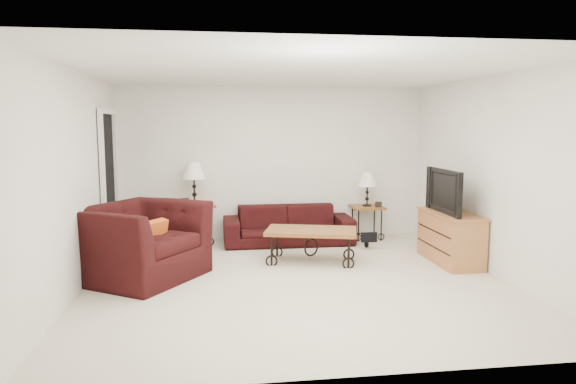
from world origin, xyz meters
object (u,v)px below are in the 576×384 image
at_px(coffee_table, 311,246).
at_px(backpack, 367,233).
at_px(lamp_right, 367,189).
at_px(armchair, 141,242).
at_px(side_table_right, 367,222).
at_px(television, 451,191).
at_px(tv_stand, 450,238).
at_px(lamp_left, 194,183).
at_px(side_table_left, 195,224).
at_px(sofa, 288,225).

relative_size(coffee_table, backpack, 2.63).
xyz_separation_m(lamp_right, armchair, (-3.40, -1.83, -0.37)).
relative_size(side_table_right, television, 0.53).
distance_m(armchair, tv_stand, 4.11).
height_order(tv_stand, backpack, tv_stand).
bearing_deg(lamp_left, lamp_right, 0.00).
bearing_deg(television, lamp_left, -115.14).
distance_m(lamp_left, tv_stand, 3.92).
height_order(side_table_left, lamp_left, lamp_left).
bearing_deg(backpack, sofa, 152.14).
relative_size(sofa, side_table_left, 3.13).
relative_size(side_table_left, lamp_right, 1.18).
height_order(sofa, side_table_right, sofa).
bearing_deg(sofa, television, -35.78).
height_order(lamp_left, armchair, lamp_left).
xyz_separation_m(lamp_right, television, (0.68, -1.64, 0.17)).
height_order(lamp_right, armchair, lamp_right).
bearing_deg(lamp_right, coffee_table, -131.10).
relative_size(side_table_left, television, 0.63).
distance_m(sofa, lamp_right, 1.45).
bearing_deg(backpack, side_table_right, 67.71).
bearing_deg(lamp_right, tv_stand, -66.84).
bearing_deg(side_table_right, television, -67.44).
distance_m(lamp_left, television, 3.86).
relative_size(lamp_left, lamp_right, 1.18).
bearing_deg(television, lamp_right, -157.44).
bearing_deg(coffee_table, side_table_right, 48.90).
bearing_deg(lamp_left, tv_stand, -25.01).
bearing_deg(sofa, lamp_left, 173.01).
xyz_separation_m(sofa, coffee_table, (0.16, -1.18, -0.07)).
height_order(television, backpack, television).
relative_size(lamp_right, television, 0.53).
height_order(lamp_left, coffee_table, lamp_left).
distance_m(sofa, lamp_left, 1.63).
height_order(side_table_right, armchair, armchair).
bearing_deg(backpack, side_table_left, 160.11).
xyz_separation_m(sofa, lamp_right, (1.34, 0.18, 0.53)).
xyz_separation_m(sofa, armchair, (-2.06, -1.65, 0.16)).
xyz_separation_m(television, backpack, (-0.87, 1.00, -0.76)).
distance_m(side_table_right, lamp_left, 2.90).
bearing_deg(armchair, coffee_table, -44.17).
xyz_separation_m(lamp_left, armchair, (-0.59, -1.83, -0.52)).
relative_size(coffee_table, armchair, 0.87).
distance_m(coffee_table, television, 2.04).
height_order(sofa, lamp_left, lamp_left).
bearing_deg(television, armchair, -87.37).
bearing_deg(sofa, lamp_right, 7.64).
bearing_deg(side_table_left, television, -25.14).
height_order(lamp_right, tv_stand, lamp_right).
distance_m(side_table_right, tv_stand, 1.78).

